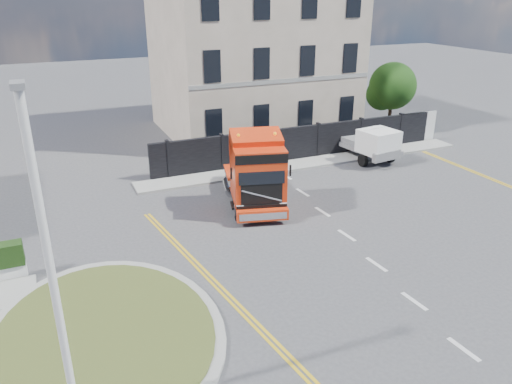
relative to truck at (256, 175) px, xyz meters
name	(u,v)px	position (x,y,z in m)	size (l,w,h in m)	color
ground	(277,245)	(-0.70, -3.73, -1.58)	(120.00, 120.00, 0.00)	#424244
traffic_island	(105,334)	(-7.70, -6.73, -1.50)	(6.80, 6.80, 0.17)	gray
hoarding_fence	(311,142)	(5.85, 5.27, -0.58)	(18.80, 0.25, 2.00)	black
georgian_building	(252,46)	(5.30, 12.77, 4.19)	(12.30, 10.30, 12.80)	beige
tree	(390,88)	(13.68, 8.37, 1.47)	(3.20, 3.20, 4.80)	#382619
pavement_far	(310,163)	(5.30, 4.37, -1.52)	(20.00, 1.60, 0.12)	gray
truck	(256,175)	(0.00, 0.00, 0.00)	(3.63, 6.25, 3.53)	black
flatbed_pickup	(372,144)	(8.77, 3.35, -0.51)	(2.50, 4.99, 1.99)	slate
lamppost_island	(51,271)	(-8.72, -9.73, 2.51)	(0.24, 0.48, 7.86)	silver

